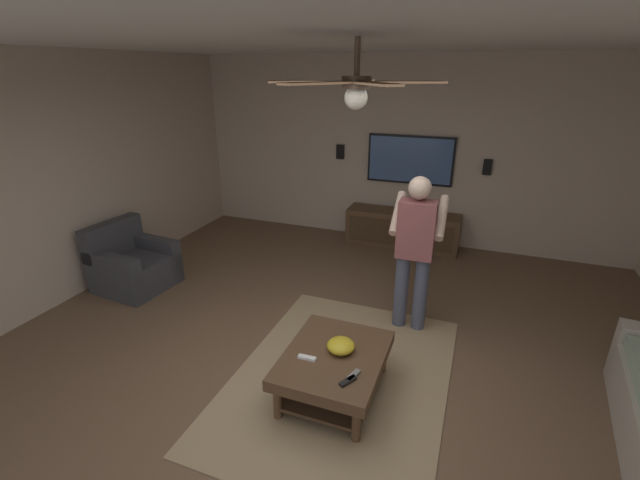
{
  "coord_description": "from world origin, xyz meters",
  "views": [
    {
      "loc": [
        -2.8,
        -1.13,
        2.58
      ],
      "look_at": [
        0.7,
        0.2,
        1.07
      ],
      "focal_mm": 24.04,
      "sensor_mm": 36.0,
      "label": 1
    }
  ],
  "objects_px": {
    "remote_grey": "(353,376)",
    "remote_white": "(307,358)",
    "media_console": "(402,229)",
    "tv": "(410,160)",
    "remote_black": "(348,381)",
    "wall_speaker_left": "(487,167)",
    "coffee_table": "(334,364)",
    "armchair": "(133,266)",
    "ceiling_fan": "(355,86)",
    "wall_speaker_right": "(340,152)",
    "bowl": "(341,346)",
    "person_standing": "(415,246)",
    "vase_round": "(423,207)"
  },
  "relations": [
    {
      "from": "remote_black",
      "to": "wall_speaker_right",
      "type": "distance_m",
      "value": 4.34
    },
    {
      "from": "media_console",
      "to": "remote_white",
      "type": "height_order",
      "value": "media_console"
    },
    {
      "from": "remote_grey",
      "to": "remote_white",
      "type": "bearing_deg",
      "value": 96.06
    },
    {
      "from": "tv",
      "to": "ceiling_fan",
      "type": "relative_size",
      "value": 1.08
    },
    {
      "from": "coffee_table",
      "to": "vase_round",
      "type": "height_order",
      "value": "vase_round"
    },
    {
      "from": "armchair",
      "to": "bowl",
      "type": "height_order",
      "value": "armchair"
    },
    {
      "from": "remote_grey",
      "to": "ceiling_fan",
      "type": "height_order",
      "value": "ceiling_fan"
    },
    {
      "from": "vase_round",
      "to": "wall_speaker_right",
      "type": "height_order",
      "value": "wall_speaker_right"
    },
    {
      "from": "bowl",
      "to": "wall_speaker_left",
      "type": "bearing_deg",
      "value": -14.83
    },
    {
      "from": "ceiling_fan",
      "to": "armchair",
      "type": "bearing_deg",
      "value": 76.01
    },
    {
      "from": "armchair",
      "to": "vase_round",
      "type": "distance_m",
      "value": 4.09
    },
    {
      "from": "tv",
      "to": "person_standing",
      "type": "height_order",
      "value": "tv"
    },
    {
      "from": "bowl",
      "to": "remote_white",
      "type": "height_order",
      "value": "bowl"
    },
    {
      "from": "remote_white",
      "to": "wall_speaker_left",
      "type": "height_order",
      "value": "wall_speaker_left"
    },
    {
      "from": "remote_white",
      "to": "media_console",
      "type": "bearing_deg",
      "value": -93.78
    },
    {
      "from": "wall_speaker_left",
      "to": "remote_grey",
      "type": "bearing_deg",
      "value": 168.78
    },
    {
      "from": "vase_round",
      "to": "wall_speaker_left",
      "type": "distance_m",
      "value": 1.05
    },
    {
      "from": "media_console",
      "to": "person_standing",
      "type": "relative_size",
      "value": 1.04
    },
    {
      "from": "armchair",
      "to": "remote_grey",
      "type": "height_order",
      "value": "armchair"
    },
    {
      "from": "person_standing",
      "to": "vase_round",
      "type": "bearing_deg",
      "value": 4.36
    },
    {
      "from": "remote_grey",
      "to": "bowl",
      "type": "bearing_deg",
      "value": 51.08
    },
    {
      "from": "vase_round",
      "to": "coffee_table",
      "type": "bearing_deg",
      "value": 176.87
    },
    {
      "from": "person_standing",
      "to": "vase_round",
      "type": "height_order",
      "value": "person_standing"
    },
    {
      "from": "wall_speaker_left",
      "to": "media_console",
      "type": "bearing_deg",
      "value": 103.06
    },
    {
      "from": "remote_black",
      "to": "wall_speaker_left",
      "type": "distance_m",
      "value": 4.17
    },
    {
      "from": "person_standing",
      "to": "wall_speaker_right",
      "type": "distance_m",
      "value": 2.96
    },
    {
      "from": "ceiling_fan",
      "to": "wall_speaker_right",
      "type": "bearing_deg",
      "value": 19.56
    },
    {
      "from": "remote_grey",
      "to": "ceiling_fan",
      "type": "relative_size",
      "value": 0.13
    },
    {
      "from": "bowl",
      "to": "vase_round",
      "type": "height_order",
      "value": "vase_round"
    },
    {
      "from": "coffee_table",
      "to": "tv",
      "type": "height_order",
      "value": "tv"
    },
    {
      "from": "coffee_table",
      "to": "wall_speaker_left",
      "type": "height_order",
      "value": "wall_speaker_left"
    },
    {
      "from": "armchair",
      "to": "wall_speaker_right",
      "type": "relative_size",
      "value": 3.98
    },
    {
      "from": "wall_speaker_left",
      "to": "remote_black",
      "type": "bearing_deg",
      "value": 168.71
    },
    {
      "from": "person_standing",
      "to": "wall_speaker_left",
      "type": "xyz_separation_m",
      "value": [
        2.45,
        -0.6,
        0.34
      ]
    },
    {
      "from": "remote_white",
      "to": "vase_round",
      "type": "distance_m",
      "value": 3.65
    },
    {
      "from": "armchair",
      "to": "remote_black",
      "type": "distance_m",
      "value": 3.43
    },
    {
      "from": "media_console",
      "to": "wall_speaker_left",
      "type": "distance_m",
      "value": 1.5
    },
    {
      "from": "bowl",
      "to": "wall_speaker_left",
      "type": "xyz_separation_m",
      "value": [
        3.66,
        -0.97,
        0.82
      ]
    },
    {
      "from": "coffee_table",
      "to": "vase_round",
      "type": "distance_m",
      "value": 3.51
    },
    {
      "from": "wall_speaker_left",
      "to": "person_standing",
      "type": "bearing_deg",
      "value": 166.34
    },
    {
      "from": "remote_white",
      "to": "remote_grey",
      "type": "relative_size",
      "value": 1.0
    },
    {
      "from": "coffee_table",
      "to": "tv",
      "type": "relative_size",
      "value": 0.78
    },
    {
      "from": "armchair",
      "to": "person_standing",
      "type": "height_order",
      "value": "person_standing"
    },
    {
      "from": "tv",
      "to": "wall_speaker_right",
      "type": "height_order",
      "value": "tv"
    },
    {
      "from": "tv",
      "to": "remote_black",
      "type": "bearing_deg",
      "value": 4.23
    },
    {
      "from": "media_console",
      "to": "wall_speaker_left",
      "type": "bearing_deg",
      "value": 103.06
    },
    {
      "from": "vase_round",
      "to": "ceiling_fan",
      "type": "bearing_deg",
      "value": 177.79
    },
    {
      "from": "remote_white",
      "to": "ceiling_fan",
      "type": "xyz_separation_m",
      "value": [
        0.32,
        -0.25,
        2.05
      ]
    },
    {
      "from": "wall_speaker_left",
      "to": "wall_speaker_right",
      "type": "relative_size",
      "value": 1.0
    },
    {
      "from": "person_standing",
      "to": "bowl",
      "type": "bearing_deg",
      "value": 161.5
    }
  ]
}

